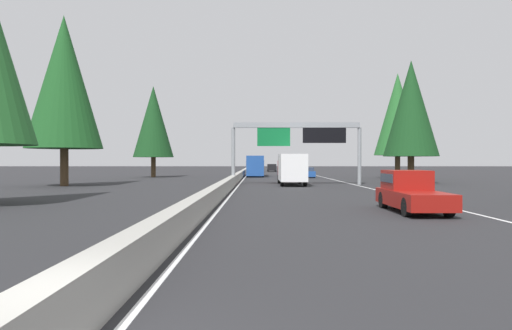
{
  "coord_description": "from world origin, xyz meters",
  "views": [
    {
      "loc": [
        -5.13,
        -2.12,
        2.28
      ],
      "look_at": [
        50.9,
        -1.88,
        1.86
      ],
      "focal_mm": 33.41,
      "sensor_mm": 36.0,
      "label": 1
    }
  ],
  "objects_px": {
    "minivan_mid_right": "(272,167)",
    "conifer_right_mid": "(398,114)",
    "sedan_mid_center": "(308,173)",
    "sign_gantry_overhead": "(298,135)",
    "conifer_right_near": "(411,108)",
    "sedan_far_left": "(257,169)",
    "bus_mid_left": "(255,165)",
    "conifer_left_mid": "(153,122)",
    "sedan_near_right": "(287,168)",
    "box_truck_distant_a": "(292,168)",
    "conifer_left_near": "(64,82)",
    "pickup_near_center": "(411,191)"
  },
  "relations": [
    {
      "from": "conifer_left_near",
      "to": "box_truck_distant_a",
      "type": "bearing_deg",
      "value": -84.77
    },
    {
      "from": "sedan_near_right",
      "to": "bus_mid_left",
      "type": "relative_size",
      "value": 0.38
    },
    {
      "from": "box_truck_distant_a",
      "to": "bus_mid_left",
      "type": "relative_size",
      "value": 0.74
    },
    {
      "from": "box_truck_distant_a",
      "to": "conifer_right_near",
      "type": "relative_size",
      "value": 0.67
    },
    {
      "from": "sign_gantry_overhead",
      "to": "conifer_left_mid",
      "type": "bearing_deg",
      "value": 40.69
    },
    {
      "from": "pickup_near_center",
      "to": "conifer_right_near",
      "type": "distance_m",
      "value": 29.82
    },
    {
      "from": "pickup_near_center",
      "to": "bus_mid_left",
      "type": "height_order",
      "value": "bus_mid_left"
    },
    {
      "from": "pickup_near_center",
      "to": "bus_mid_left",
      "type": "relative_size",
      "value": 0.49
    },
    {
      "from": "sedan_mid_center",
      "to": "conifer_right_mid",
      "type": "relative_size",
      "value": 0.31
    },
    {
      "from": "sedan_far_left",
      "to": "conifer_right_mid",
      "type": "height_order",
      "value": "conifer_right_mid"
    },
    {
      "from": "box_truck_distant_a",
      "to": "conifer_left_mid",
      "type": "xyz_separation_m",
      "value": [
        22.63,
        18.34,
        6.39
      ]
    },
    {
      "from": "pickup_near_center",
      "to": "sedan_far_left",
      "type": "height_order",
      "value": "pickup_near_center"
    },
    {
      "from": "minivan_mid_right",
      "to": "conifer_right_near",
      "type": "relative_size",
      "value": 0.39
    },
    {
      "from": "sign_gantry_overhead",
      "to": "conifer_left_mid",
      "type": "distance_m",
      "value": 29.36
    },
    {
      "from": "minivan_mid_right",
      "to": "conifer_right_mid",
      "type": "height_order",
      "value": "conifer_right_mid"
    },
    {
      "from": "sedan_far_left",
      "to": "minivan_mid_right",
      "type": "relative_size",
      "value": 0.88
    },
    {
      "from": "minivan_mid_right",
      "to": "conifer_right_near",
      "type": "height_order",
      "value": "conifer_right_near"
    },
    {
      "from": "bus_mid_left",
      "to": "conifer_left_mid",
      "type": "height_order",
      "value": "conifer_left_mid"
    },
    {
      "from": "conifer_left_mid",
      "to": "minivan_mid_right",
      "type": "bearing_deg",
      "value": -24.94
    },
    {
      "from": "sedan_mid_center",
      "to": "box_truck_distant_a",
      "type": "bearing_deg",
      "value": 169.93
    },
    {
      "from": "conifer_left_near",
      "to": "sedan_near_right",
      "type": "bearing_deg",
      "value": -20.35
    },
    {
      "from": "sign_gantry_overhead",
      "to": "box_truck_distant_a",
      "type": "distance_m",
      "value": 3.33
    },
    {
      "from": "pickup_near_center",
      "to": "box_truck_distant_a",
      "type": "relative_size",
      "value": 0.66
    },
    {
      "from": "sedan_near_right",
      "to": "conifer_right_near",
      "type": "bearing_deg",
      "value": -171.48
    },
    {
      "from": "sedan_far_left",
      "to": "sedan_mid_center",
      "type": "bearing_deg",
      "value": -168.65
    },
    {
      "from": "conifer_right_near",
      "to": "sedan_far_left",
      "type": "bearing_deg",
      "value": 16.74
    },
    {
      "from": "box_truck_distant_a",
      "to": "conifer_right_near",
      "type": "bearing_deg",
      "value": -74.71
    },
    {
      "from": "bus_mid_left",
      "to": "conifer_left_near",
      "type": "bearing_deg",
      "value": 148.73
    },
    {
      "from": "box_truck_distant_a",
      "to": "sedan_far_left",
      "type": "relative_size",
      "value": 1.93
    },
    {
      "from": "conifer_right_mid",
      "to": "minivan_mid_right",
      "type": "bearing_deg",
      "value": 19.94
    },
    {
      "from": "pickup_near_center",
      "to": "conifer_right_near",
      "type": "bearing_deg",
      "value": -17.83
    },
    {
      "from": "conifer_right_mid",
      "to": "conifer_left_mid",
      "type": "height_order",
      "value": "conifer_right_mid"
    },
    {
      "from": "conifer_right_near",
      "to": "conifer_left_near",
      "type": "height_order",
      "value": "conifer_left_near"
    },
    {
      "from": "sedan_far_left",
      "to": "conifer_right_near",
      "type": "height_order",
      "value": "conifer_right_near"
    },
    {
      "from": "box_truck_distant_a",
      "to": "sedan_mid_center",
      "type": "bearing_deg",
      "value": -10.07
    },
    {
      "from": "box_truck_distant_a",
      "to": "pickup_near_center",
      "type": "bearing_deg",
      "value": -171.21
    },
    {
      "from": "sedan_near_right",
      "to": "conifer_left_mid",
      "type": "xyz_separation_m",
      "value": [
        -41.93,
        21.81,
        7.32
      ]
    },
    {
      "from": "conifer_right_mid",
      "to": "conifer_left_mid",
      "type": "distance_m",
      "value": 34.22
    },
    {
      "from": "box_truck_distant_a",
      "to": "sedan_far_left",
      "type": "height_order",
      "value": "box_truck_distant_a"
    },
    {
      "from": "sedan_far_left",
      "to": "sedan_near_right",
      "type": "distance_m",
      "value": 10.45
    },
    {
      "from": "sedan_mid_center",
      "to": "sedan_far_left",
      "type": "distance_m",
      "value": 36.26
    },
    {
      "from": "minivan_mid_right",
      "to": "conifer_right_mid",
      "type": "distance_m",
      "value": 46.81
    },
    {
      "from": "sedan_mid_center",
      "to": "sign_gantry_overhead",
      "type": "bearing_deg",
      "value": 171.55
    },
    {
      "from": "sedan_mid_center",
      "to": "sedan_near_right",
      "type": "distance_m",
      "value": 43.43
    },
    {
      "from": "sign_gantry_overhead",
      "to": "sedan_near_right",
      "type": "relative_size",
      "value": 2.88
    },
    {
      "from": "bus_mid_left",
      "to": "conifer_left_mid",
      "type": "relative_size",
      "value": 0.87
    },
    {
      "from": "conifer_left_mid",
      "to": "sedan_near_right",
      "type": "bearing_deg",
      "value": -27.48
    },
    {
      "from": "box_truck_distant_a",
      "to": "minivan_mid_right",
      "type": "bearing_deg",
      "value": 0.13
    },
    {
      "from": "conifer_left_near",
      "to": "bus_mid_left",
      "type": "bearing_deg",
      "value": -31.27
    },
    {
      "from": "sedan_near_right",
      "to": "conifer_right_mid",
      "type": "relative_size",
      "value": 0.31
    }
  ]
}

